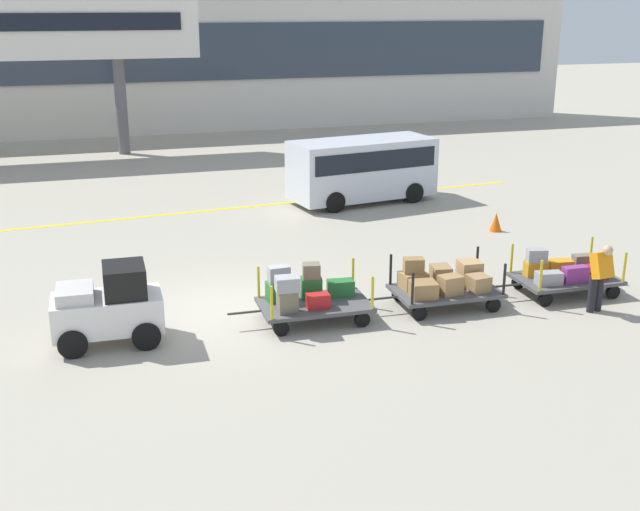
{
  "coord_description": "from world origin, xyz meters",
  "views": [
    {
      "loc": [
        -2.99,
        -16.02,
        6.43
      ],
      "look_at": [
        1.92,
        -0.13,
        1.11
      ],
      "focal_mm": 44.59,
      "sensor_mm": 36.0,
      "label": 1
    }
  ],
  "objects": [
    {
      "name": "baggage_handler",
      "position": [
        7.48,
        -2.45,
        0.87
      ],
      "size": [
        0.44,
        0.46,
        1.56
      ],
      "color": "black",
      "rests_on": "ground_plane"
    },
    {
      "name": "shuttle_van",
      "position": [
        6.05,
        8.5,
        1.23
      ],
      "size": [
        5.04,
        2.65,
        2.1
      ],
      "color": "silver",
      "rests_on": "ground_plane"
    },
    {
      "name": "baggage_tug",
      "position": [
        -2.67,
        -1.0,
        0.75
      ],
      "size": [
        2.12,
        1.27,
        1.58
      ],
      "color": "white",
      "rests_on": "ground_plane"
    },
    {
      "name": "baggage_cart_lead",
      "position": [
        1.36,
        -1.03,
        0.56
      ],
      "size": [
        3.02,
        1.45,
        1.18
      ],
      "color": "#4C4C4F",
      "rests_on": "ground_plane"
    },
    {
      "name": "ground_plane",
      "position": [
        0.0,
        0.0,
        0.0
      ],
      "size": [
        120.0,
        120.0,
        0.0
      ],
      "primitive_type": "plane",
      "color": "#A8A08E"
    },
    {
      "name": "baggage_cart_middle",
      "position": [
        4.46,
        -1.12,
        0.53
      ],
      "size": [
        3.02,
        1.45,
        1.1
      ],
      "color": "#4C4C4F",
      "rests_on": "ground_plane"
    },
    {
      "name": "safety_cone_near",
      "position": [
        8.58,
        3.93,
        0.28
      ],
      "size": [
        0.36,
        0.36,
        0.55
      ],
      "primitive_type": "cone",
      "color": "#EA590F",
      "rests_on": "ground_plane"
    },
    {
      "name": "baggage_cart_tail",
      "position": [
        7.46,
        -1.21,
        0.48
      ],
      "size": [
        3.02,
        1.45,
        1.1
      ],
      "color": "#4C4C4F",
      "rests_on": "ground_plane"
    },
    {
      "name": "apron_lead_line",
      "position": [
        1.81,
        8.88,
        0.0
      ],
      "size": [
        20.72,
        2.05,
        0.01
      ],
      "primitive_type": "cube",
      "rotation": [
        0.0,
        0.0,
        0.09
      ],
      "color": "yellow",
      "rests_on": "ground_plane"
    },
    {
      "name": "terminal_building",
      "position": [
        0.0,
        25.98,
        3.69
      ],
      "size": [
        47.92,
        2.51,
        7.36
      ],
      "color": "beige",
      "rests_on": "ground_plane"
    }
  ]
}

